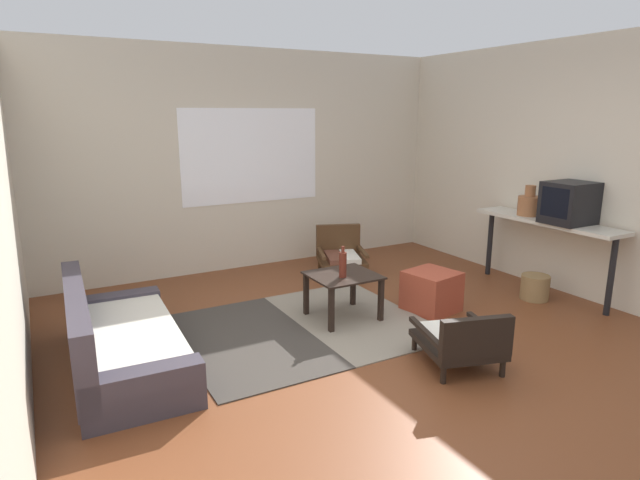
# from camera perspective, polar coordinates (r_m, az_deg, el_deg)

# --- Properties ---
(ground_plane) EXTENTS (7.80, 7.80, 0.00)m
(ground_plane) POSITION_cam_1_polar(r_m,az_deg,el_deg) (4.46, 7.95, -12.23)
(ground_plane) COLOR brown
(far_wall_with_window) EXTENTS (5.60, 0.13, 2.70)m
(far_wall_with_window) POSITION_cam_1_polar(r_m,az_deg,el_deg) (6.73, -7.59, 8.52)
(far_wall_with_window) COLOR beige
(far_wall_with_window) RESTS_ON ground
(side_wall_right) EXTENTS (0.12, 6.60, 2.70)m
(side_wall_right) POSITION_cam_1_polar(r_m,az_deg,el_deg) (6.21, 26.84, 6.77)
(side_wall_right) COLOR beige
(side_wall_right) RESTS_ON ground
(area_rug) EXTENTS (2.22, 1.81, 0.01)m
(area_rug) POSITION_cam_1_polar(r_m,az_deg,el_deg) (4.92, -1.86, -9.45)
(area_rug) COLOR #38332D
(area_rug) RESTS_ON ground
(couch) EXTENTS (0.85, 1.81, 0.67)m
(couch) POSITION_cam_1_polar(r_m,az_deg,el_deg) (4.42, -21.03, -10.40)
(couch) COLOR #38333D
(couch) RESTS_ON ground
(coffee_table) EXTENTS (0.62, 0.57, 0.44)m
(coffee_table) POSITION_cam_1_polar(r_m,az_deg,el_deg) (5.03, 2.51, -4.66)
(coffee_table) COLOR black
(coffee_table) RESTS_ON ground
(armchair_by_window) EXTENTS (0.73, 0.74, 0.57)m
(armchair_by_window) POSITION_cam_1_polar(r_m,az_deg,el_deg) (6.49, 2.24, -1.35)
(armchair_by_window) COLOR #472D19
(armchair_by_window) RESTS_ON ground
(armchair_striped_foreground) EXTENTS (0.72, 0.77, 0.49)m
(armchair_striped_foreground) POSITION_cam_1_polar(r_m,az_deg,el_deg) (4.28, 15.08, -10.43)
(armchair_striped_foreground) COLOR black
(armchair_striped_foreground) RESTS_ON ground
(ottoman_orange) EXTENTS (0.53, 0.53, 0.40)m
(ottoman_orange) POSITION_cam_1_polar(r_m,az_deg,el_deg) (5.40, 11.97, -5.43)
(ottoman_orange) COLOR #993D28
(ottoman_orange) RESTS_ON ground
(console_shelf) EXTENTS (0.39, 1.66, 0.82)m
(console_shelf) POSITION_cam_1_polar(r_m,az_deg,el_deg) (6.16, 23.33, 1.23)
(console_shelf) COLOR beige
(console_shelf) RESTS_ON ground
(crt_television) EXTENTS (0.46, 0.41, 0.43)m
(crt_television) POSITION_cam_1_polar(r_m,az_deg,el_deg) (5.97, 25.36, 3.67)
(crt_television) COLOR black
(crt_television) RESTS_ON console_shelf
(clay_vase) EXTENTS (0.24, 0.24, 0.33)m
(clay_vase) POSITION_cam_1_polar(r_m,az_deg,el_deg) (6.28, 21.70, 3.61)
(clay_vase) COLOR #935B38
(clay_vase) RESTS_ON console_shelf
(glass_bottle) EXTENTS (0.07, 0.07, 0.30)m
(glass_bottle) POSITION_cam_1_polar(r_m,az_deg,el_deg) (4.89, 2.49, -2.62)
(glass_bottle) COLOR #5B2319
(glass_bottle) RESTS_ON coffee_table
(wicker_basket) EXTENTS (0.29, 0.29, 0.26)m
(wicker_basket) POSITION_cam_1_polar(r_m,az_deg,el_deg) (6.05, 22.24, -4.75)
(wicker_basket) COLOR olive
(wicker_basket) RESTS_ON ground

